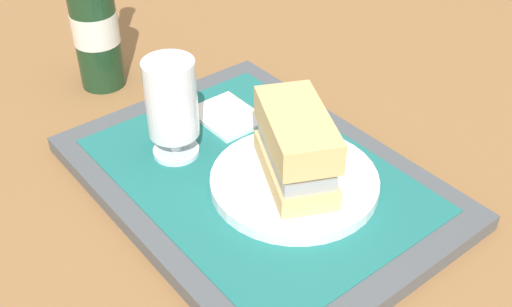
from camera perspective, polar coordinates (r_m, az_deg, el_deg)
name	(u,v)px	position (r m, az deg, el deg)	size (l,w,h in m)	color
ground_plane	(256,187)	(0.74, 0.00, -3.09)	(3.00, 3.00, 0.00)	olive
tray	(256,181)	(0.73, 0.00, -2.49)	(0.44, 0.32, 0.02)	#4C5156
placemat	(256,174)	(0.72, 0.00, -1.85)	(0.38, 0.27, 0.00)	#1E6B66
plate	(294,182)	(0.70, 3.53, -2.58)	(0.19, 0.19, 0.01)	white
sandwich	(295,144)	(0.67, 3.61, 0.87)	(0.14, 0.11, 0.08)	tan
beer_glass	(172,104)	(0.72, -7.72, 4.49)	(0.06, 0.06, 0.12)	silver
napkin_folded	(228,116)	(0.81, -2.63, 3.45)	(0.09, 0.07, 0.01)	white
beer_bottle	(94,18)	(0.91, -14.66, 11.89)	(0.07, 0.07, 0.27)	#19381E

